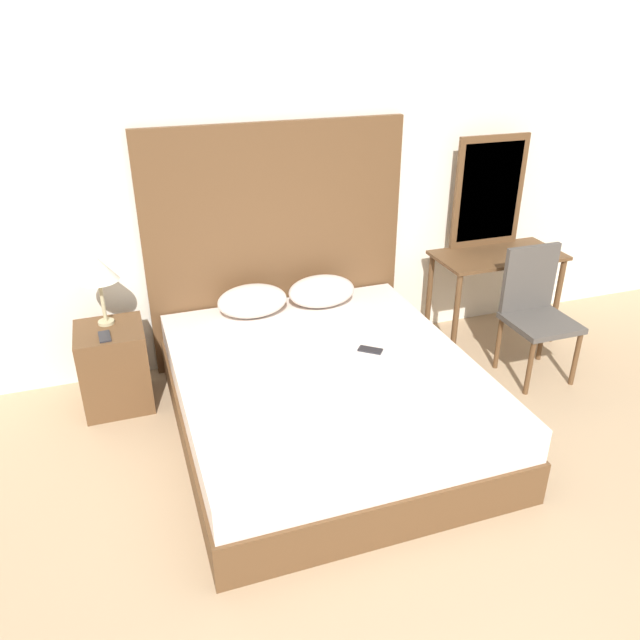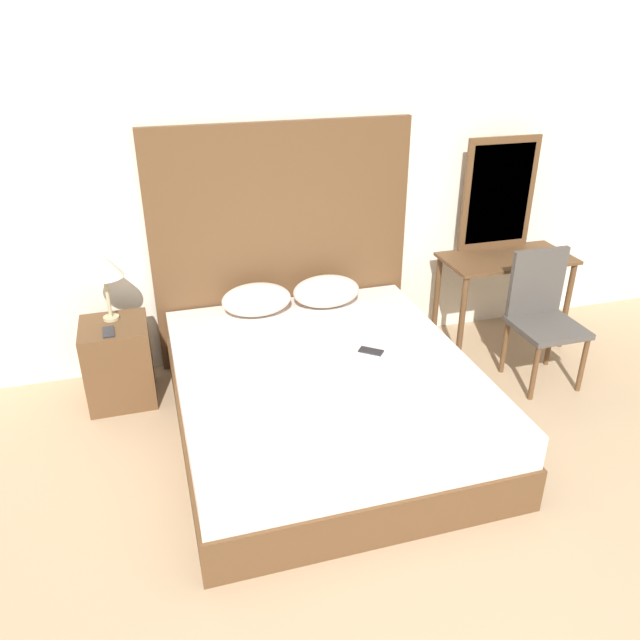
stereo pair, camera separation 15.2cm
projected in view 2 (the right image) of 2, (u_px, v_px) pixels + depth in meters
The scene contains 12 objects.
wall_back at pixel (287, 176), 4.34m from camera, with size 10.00×0.06×2.70m.
bed at pixel (325, 398), 3.86m from camera, with size 1.78×2.05×0.47m.
headboard at pixel (283, 246), 4.48m from camera, with size 1.87×0.05×1.73m.
pillow_left at pixel (256, 300), 4.34m from camera, with size 0.49×0.34×0.21m.
pillow_right at pixel (326, 291), 4.46m from camera, with size 0.49×0.34×0.21m.
phone_on_bed at pixel (371, 351), 3.89m from camera, with size 0.16×0.15×0.01m.
nightstand at pixel (119, 362), 4.16m from camera, with size 0.43×0.43×0.56m.
table_lamp at pixel (103, 266), 3.94m from camera, with size 0.25×0.25×0.47m.
phone_on_nightstand at pixel (108, 332), 3.93m from camera, with size 0.08×0.15×0.01m.
vanity_desk at pixel (505, 272), 4.74m from camera, with size 0.98×0.50×0.72m.
vanity_mirror at pixel (499, 194), 4.68m from camera, with size 0.59×0.03×0.85m.
chair at pixel (542, 310), 4.32m from camera, with size 0.44×0.43×0.93m.
Camera 2 is at (-1.00, -1.44, 2.40)m, focal length 35.00 mm.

